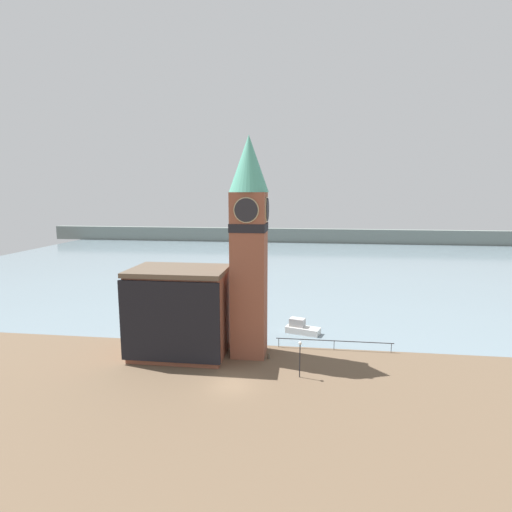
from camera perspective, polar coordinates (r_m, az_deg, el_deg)
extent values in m
plane|color=brown|center=(39.36, -3.51, -17.90)|extent=(160.00, 160.00, 0.00)
cube|color=gray|center=(106.33, 3.62, -0.63)|extent=(160.00, 120.00, 0.00)
cube|color=slate|center=(145.57, 4.68, 2.96)|extent=(180.00, 3.00, 5.00)
cube|color=#333338|center=(47.53, 11.11, -11.80)|extent=(13.31, 0.08, 0.08)
cylinder|color=#333338|center=(47.70, 3.27, -12.24)|extent=(0.07, 0.07, 1.05)
cylinder|color=#333338|center=(47.72, 11.09, -12.39)|extent=(0.07, 0.07, 1.05)
cylinder|color=#333338|center=(48.57, 18.76, -12.32)|extent=(0.07, 0.07, 1.05)
cube|color=brown|center=(43.33, -0.99, -2.80)|extent=(3.66, 3.66, 17.87)
cube|color=black|center=(42.56, -1.01, 4.14)|extent=(3.78, 3.78, 0.90)
cylinder|color=tan|center=(40.58, -1.41, 6.57)|extent=(2.62, 0.12, 2.62)
cylinder|color=#232328|center=(40.50, -1.43, 6.57)|extent=(2.38, 0.12, 2.38)
cylinder|color=tan|center=(42.21, 1.54, 6.67)|extent=(0.12, 2.62, 2.62)
cylinder|color=#232328|center=(42.20, 1.65, 6.67)|extent=(0.12, 2.38, 2.38)
cone|color=#51A88E|center=(42.51, -1.04, 13.06)|extent=(4.21, 4.21, 5.87)
cube|color=brown|center=(45.17, -10.79, -8.12)|extent=(10.01, 6.70, 9.23)
cube|color=brown|center=(44.00, -10.98, -2.05)|extent=(10.41, 7.10, 0.50)
cube|color=black|center=(41.97, -12.30, -9.25)|extent=(10.51, 0.30, 8.49)
cube|color=silver|center=(52.28, 6.71, -10.48)|extent=(4.60, 2.91, 0.82)
cube|color=#B2B2B2|center=(52.21, 5.92, -9.40)|extent=(2.16, 1.69, 1.05)
cylinder|color=brown|center=(44.67, 1.80, -14.13)|extent=(0.32, 0.32, 0.50)
sphere|color=brown|center=(44.58, 1.80, -13.83)|extent=(0.34, 0.34, 0.34)
cylinder|color=black|center=(40.23, 6.28, -14.64)|extent=(0.10, 0.10, 3.40)
sphere|color=silver|center=(39.54, 6.32, -12.25)|extent=(0.32, 0.32, 0.32)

